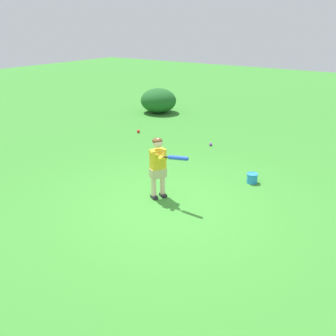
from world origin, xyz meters
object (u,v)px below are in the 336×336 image
Objects in this scene: child_batter at (159,163)px; play_ball_far_right at (138,131)px; play_ball_far_left at (211,144)px; toy_bucket at (252,178)px; play_ball_behind_batter at (158,158)px.

play_ball_far_right is (-2.88, 2.95, -0.61)m from child_batter.
play_ball_far_left is at bearing 3.39° from play_ball_far_right.
play_ball_far_right is at bearing 160.32° from toy_bucket.
play_ball_far_right is at bearing -176.61° from play_ball_far_left.
toy_bucket reaches higher than play_ball_behind_batter.
play_ball_behind_batter reaches higher than play_ball_far_left.
play_ball_far_left is (0.48, 1.55, -0.01)m from play_ball_behind_batter.
play_ball_behind_batter is 1.62m from play_ball_far_left.
child_batter reaches higher than play_ball_far_left.
play_ball_far_right is at bearing 134.30° from child_batter.
play_ball_far_right is 2.24m from play_ball_behind_batter.
play_ball_behind_batter is (-1.15, 1.53, -0.60)m from child_batter.
child_batter is 1.95m from toy_bucket.
child_batter is 2.01m from play_ball_behind_batter.
child_batter is 4.16m from play_ball_far_right.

